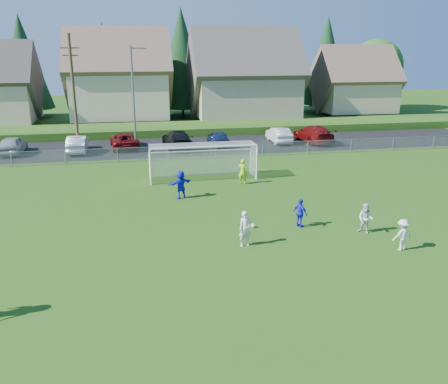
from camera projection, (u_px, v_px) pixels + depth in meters
The scene contains 23 objects.
ground at pixel (262, 286), 18.42m from camera, with size 160.00×160.00×0.00m, color #193D0C.
asphalt_lot at pixel (185, 146), 44.24m from camera, with size 60.00×60.00×0.00m, color black.
grass_embankment at pixel (177, 129), 51.17m from camera, with size 70.00×6.00×0.80m, color #1E420F.
soccer_ball at pixel (253, 226), 24.30m from camera, with size 0.22×0.22×0.22m, color white.
player_white_a at pixel (245, 229), 21.89m from camera, with size 0.61×0.40×1.68m, color silver.
player_white_b at pixel (365, 218), 23.40m from camera, with size 0.75×0.58×1.54m, color silver.
player_white_c at pixel (402, 235), 21.46m from camera, with size 0.95×0.55×1.48m, color silver.
player_blue_a at pixel (300, 213), 24.22m from camera, with size 0.88×0.37×1.50m, color #151FCA.
player_blue_b at pixel (181, 184), 28.84m from camera, with size 1.62×0.52×1.74m, color #151FCA.
goalkeeper at pixel (243, 172), 31.85m from camera, with size 0.63×0.41×1.72m, color #A0D018.
car_a at pixel (13, 145), 40.95m from camera, with size 1.80×4.46×1.52m, color #9FA2A6.
car_b at pixel (78, 144), 41.53m from camera, with size 1.58×4.52×1.49m, color silver.
car_c at pixel (124, 140), 43.25m from camera, with size 2.36×5.13×1.42m, color #5D0A0D.
car_d at pixel (177, 139), 43.23m from camera, with size 2.23×5.48×1.59m, color black.
car_e at pixel (218, 138), 44.31m from camera, with size 1.70×4.23×1.44m, color #142347.
car_f at pixel (279, 135), 45.86m from camera, with size 1.54×4.42×1.46m, color white.
car_g at pixel (313, 134), 45.83m from camera, with size 2.28×5.61×1.63m, color #690B0C.
soccer_goal at pixel (202, 156), 33.01m from camera, with size 7.42×1.90×2.50m.
chainlink_fence at pixel (192, 152), 38.89m from camera, with size 52.06×0.06×1.20m.
streetlight at pixel (134, 96), 40.62m from camera, with size 1.38×0.18×9.00m.
utility_pole at pixel (74, 92), 40.56m from camera, with size 1.60×0.26×10.00m.
houses_row at pixel (186, 60), 56.49m from camera, with size 53.90×11.45×13.27m.
tree_row at pixel (174, 63), 62.34m from camera, with size 65.98×12.36×13.80m.
Camera 1 is at (-4.57, -15.96, 8.89)m, focal length 38.00 mm.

